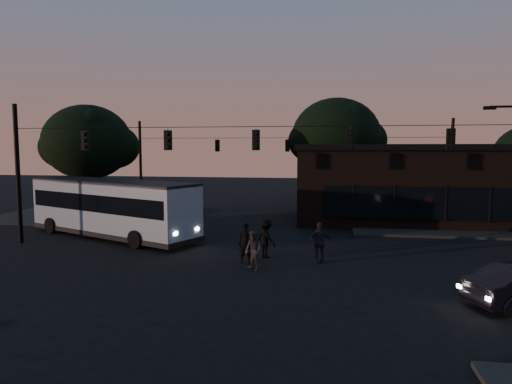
% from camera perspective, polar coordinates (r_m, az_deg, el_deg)
% --- Properties ---
extents(ground, '(120.00, 120.00, 0.00)m').
position_cam_1_polar(ground, '(19.15, -1.99, -10.13)').
color(ground, black).
rests_on(ground, ground).
extents(sidewalk_far_right, '(14.00, 10.00, 0.15)m').
position_cam_1_polar(sidewalk_far_right, '(33.52, 23.75, -3.67)').
color(sidewalk_far_right, black).
rests_on(sidewalk_far_right, ground).
extents(sidewalk_far_left, '(14.00, 10.00, 0.15)m').
position_cam_1_polar(sidewalk_far_left, '(36.96, -19.25, -2.69)').
color(sidewalk_far_left, black).
rests_on(sidewalk_far_left, ground).
extents(building, '(15.40, 10.41, 5.40)m').
position_cam_1_polar(building, '(34.54, 18.29, 1.18)').
color(building, black).
rests_on(building, ground).
extents(tree_behind, '(7.60, 7.60, 9.43)m').
position_cam_1_polar(tree_behind, '(40.08, 9.98, 6.93)').
color(tree_behind, black).
rests_on(tree_behind, ground).
extents(tree_left, '(6.40, 6.40, 8.30)m').
position_cam_1_polar(tree_left, '(35.74, -20.31, 5.84)').
color(tree_left, black).
rests_on(tree_left, ground).
extents(signal_rig_near, '(26.24, 0.30, 7.50)m').
position_cam_1_polar(signal_rig_near, '(22.38, -0.00, 3.69)').
color(signal_rig_near, black).
rests_on(signal_rig_near, ground).
extents(signal_rig_far, '(26.24, 0.30, 7.50)m').
position_cam_1_polar(signal_rig_far, '(38.25, 3.94, 4.09)').
color(signal_rig_far, black).
rests_on(signal_rig_far, ground).
extents(bus, '(11.78, 7.35, 3.30)m').
position_cam_1_polar(bus, '(27.62, -17.62, -1.61)').
color(bus, '#8292A6').
rests_on(bus, ground).
extents(pedestrian_a, '(0.73, 0.53, 1.85)m').
position_cam_1_polar(pedestrian_a, '(20.51, -1.32, -6.40)').
color(pedestrian_a, black).
rests_on(pedestrian_a, ground).
extents(pedestrian_b, '(1.04, 1.03, 1.69)m').
position_cam_1_polar(pedestrian_b, '(19.43, -0.34, -7.33)').
color(pedestrian_b, '#322E2D').
rests_on(pedestrian_b, ground).
extents(pedestrian_c, '(1.15, 0.64, 1.86)m').
position_cam_1_polar(pedestrian_c, '(20.80, 7.99, -6.28)').
color(pedestrian_c, black).
rests_on(pedestrian_c, ground).
extents(pedestrian_d, '(1.34, 1.28, 1.83)m').
position_cam_1_polar(pedestrian_d, '(21.59, 1.25, -5.83)').
color(pedestrian_d, black).
rests_on(pedestrian_d, ground).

